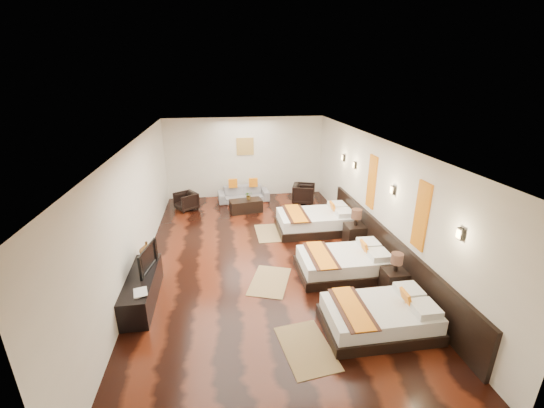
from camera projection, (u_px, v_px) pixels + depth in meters
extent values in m
cube|color=black|center=(262.00, 258.00, 8.40)|extent=(5.50, 9.50, 0.01)
cube|color=white|center=(261.00, 142.00, 7.43)|extent=(5.50, 9.50, 0.01)
cube|color=silver|center=(245.00, 158.00, 12.32)|extent=(5.50, 0.01, 2.80)
cube|color=silver|center=(136.00, 210.00, 7.53)|extent=(0.01, 9.50, 2.80)
cube|color=silver|center=(376.00, 198.00, 8.30)|extent=(0.01, 9.50, 2.80)
cube|color=black|center=(386.00, 249.00, 7.89)|extent=(0.08, 6.60, 0.90)
cube|color=black|center=(378.00, 324.00, 6.04)|extent=(1.89, 1.17, 0.20)
cube|color=white|center=(380.00, 313.00, 5.95)|extent=(1.80, 1.08, 0.27)
cube|color=orange|center=(406.00, 298.00, 5.93)|extent=(0.14, 0.29, 0.29)
cube|color=#38190F|center=(352.00, 308.00, 5.83)|extent=(0.50, 1.19, 0.02)
cube|color=orange|center=(352.00, 308.00, 5.83)|extent=(0.34, 1.19, 0.02)
cube|color=black|center=(343.00, 269.00, 7.72)|extent=(1.97, 1.22, 0.21)
cube|color=white|center=(343.00, 260.00, 7.64)|extent=(1.87, 1.12, 0.28)
cube|color=orange|center=(365.00, 248.00, 7.62)|extent=(0.15, 0.30, 0.30)
cube|color=#38190F|center=(321.00, 255.00, 7.51)|extent=(0.52, 1.24, 0.02)
cube|color=orange|center=(321.00, 255.00, 7.51)|extent=(0.36, 1.24, 0.02)
cube|color=black|center=(315.00, 226.00, 9.89)|extent=(2.12, 1.31, 0.22)
cube|color=white|center=(315.00, 218.00, 9.80)|extent=(2.02, 1.21, 0.30)
cube|color=orange|center=(333.00, 208.00, 9.77)|extent=(0.16, 0.32, 0.33)
cube|color=#38190F|center=(296.00, 214.00, 9.66)|extent=(0.56, 1.33, 0.02)
cube|color=orange|center=(296.00, 213.00, 9.66)|extent=(0.38, 1.33, 0.02)
cube|color=black|center=(394.00, 281.00, 7.02)|extent=(0.44, 0.44, 0.49)
cylinder|color=black|center=(396.00, 266.00, 6.90)|extent=(0.08, 0.08, 0.20)
cylinder|color=#3F2619|center=(397.00, 259.00, 6.84)|extent=(0.23, 0.23, 0.22)
cube|color=black|center=(355.00, 235.00, 8.99)|extent=(0.49, 0.49, 0.55)
cylinder|color=black|center=(356.00, 221.00, 8.86)|extent=(0.09, 0.09, 0.22)
cylinder|color=#3F2619|center=(357.00, 214.00, 8.79)|extent=(0.26, 0.26, 0.24)
cube|color=olive|center=(306.00, 348.00, 5.63)|extent=(0.90, 1.29, 0.01)
cube|color=olive|center=(270.00, 281.00, 7.45)|extent=(1.11, 1.38, 0.01)
cube|color=olive|center=(270.00, 233.00, 9.73)|extent=(0.76, 1.21, 0.01)
cube|color=black|center=(142.00, 289.00, 6.72)|extent=(0.50, 1.80, 0.55)
imported|color=black|center=(144.00, 258.00, 6.78)|extent=(0.27, 0.85, 0.49)
imported|color=black|center=(133.00, 294.00, 6.07)|extent=(0.30, 0.35, 0.03)
imported|color=brown|center=(147.00, 249.00, 7.31)|extent=(0.40, 0.40, 0.33)
imported|color=gray|center=(243.00, 194.00, 12.14)|extent=(1.78, 0.80, 0.51)
imported|color=black|center=(186.00, 201.00, 11.32)|extent=(0.87, 0.86, 0.58)
imported|color=black|center=(304.00, 194.00, 11.91)|extent=(0.92, 0.91, 0.67)
cube|color=black|center=(246.00, 206.00, 11.18)|extent=(1.07, 0.66, 0.40)
imported|color=#275B1E|center=(249.00, 195.00, 11.14)|extent=(0.29, 0.27, 0.26)
cube|color=#D86014|center=(421.00, 216.00, 6.43)|extent=(0.04, 0.40, 1.30)
cube|color=#D86014|center=(372.00, 182.00, 8.47)|extent=(0.04, 0.40, 1.30)
cube|color=black|center=(461.00, 234.00, 5.36)|extent=(0.06, 0.12, 0.18)
cube|color=#FFD18C|center=(459.00, 234.00, 5.36)|extent=(0.02, 0.10, 0.14)
cube|color=black|center=(393.00, 190.00, 7.40)|extent=(0.06, 0.12, 0.18)
cube|color=#FFD18C|center=(392.00, 190.00, 7.39)|extent=(0.02, 0.10, 0.14)
cube|color=black|center=(355.00, 165.00, 9.44)|extent=(0.06, 0.12, 0.18)
cube|color=#FFD18C|center=(354.00, 165.00, 9.43)|extent=(0.02, 0.10, 0.14)
cube|color=black|center=(343.00, 158.00, 10.27)|extent=(0.06, 0.12, 0.18)
cube|color=#FFD18C|center=(342.00, 158.00, 10.27)|extent=(0.02, 0.10, 0.14)
cube|color=#AD873F|center=(245.00, 146.00, 12.16)|extent=(0.60, 0.04, 0.60)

